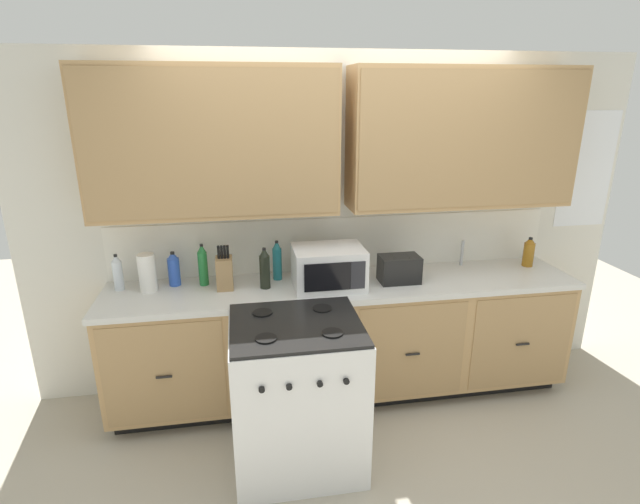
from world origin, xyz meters
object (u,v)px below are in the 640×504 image
Objects in this scene: bottle_dark at (265,269)px; bottle_amber at (529,252)px; bottle_green at (203,265)px; bottle_clear at (118,273)px; stove_range at (297,394)px; paper_towel_roll at (147,273)px; microwave at (328,267)px; toaster at (399,269)px; knife_block at (225,272)px; bottle_blue at (174,269)px; bottle_teal at (277,261)px.

bottle_dark is 2.03m from bottle_amber.
bottle_green is 0.56m from bottle_clear.
paper_towel_roll is (-0.91, 0.72, 0.57)m from stove_range.
microwave is 0.44m from bottle_dark.
toaster is at bearing -7.31° from bottle_green.
bottle_dark is (0.27, -0.04, 0.03)m from knife_block.
bottle_teal is at bearing -0.66° from bottle_blue.
bottle_green is (-0.55, 0.77, 0.58)m from stove_range.
knife_block is at bearing -18.76° from bottle_blue.
bottle_clear is at bearing 179.36° from bottle_amber.
bottle_clear is at bearing 179.38° from bottle_green.
stove_range is 3.20× the size of bottle_green.
bottle_teal reaches higher than bottle_clear.
stove_range is 0.88m from microwave.
bottle_blue is (-1.56, 0.20, 0.02)m from toaster.
bottle_blue is at bearing 179.34° from bottle_teal.
bottle_clear is 1.08m from bottle_teal.
bottle_dark is at bearing -17.24° from bottle_green.
bottle_amber is at bearing -0.64° from bottle_clear.
bottle_clear reaches higher than bottle_amber.
knife_block is (-0.70, 0.09, -0.02)m from microwave.
bottle_teal is at bearing 167.14° from toaster.
toaster is 1.08× the size of paper_towel_roll.
bottle_amber is at bearing 5.35° from microwave.
bottle_dark is (0.98, -0.14, 0.02)m from bottle_clear.
knife_block is (-1.21, 0.08, 0.02)m from toaster.
paper_towel_roll is at bearing -172.20° from bottle_green.
bottle_teal is (-0.84, 0.19, 0.05)m from toaster.
bottle_clear is at bearing 172.62° from microwave.
toaster is 1.22m from knife_block.
bottle_clear is (-0.56, 0.01, -0.02)m from bottle_green.
stove_range is at bearing -34.71° from bottle_clear.
toaster is at bearing -5.36° from bottle_clear.
bottle_green reaches higher than toaster.
bottle_green is 0.44m from bottle_dark.
bottle_blue reaches higher than toaster.
bottle_clear reaches higher than toaster.
bottle_amber is (1.60, 0.15, -0.03)m from microwave.
bottle_teal is at bearing 2.05° from bottle_green.
knife_block reaches higher than paper_towel_roll.
knife_block is 1.36× the size of bottle_amber.
bottle_green is (-0.15, 0.09, 0.03)m from knife_block.
bottle_amber is at bearing 2.88° from bottle_dark.
knife_block is 1.04× the size of bottle_green.
bottle_dark is at bearing -7.88° from bottle_clear.
toaster is 0.87m from bottle_teal.
knife_block reaches higher than bottle_green.
stove_range is 3.30× the size of bottle_dark.
bottle_clear is at bearing 145.29° from stove_range.
bottle_teal is (1.08, 0.01, 0.02)m from bottle_clear.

